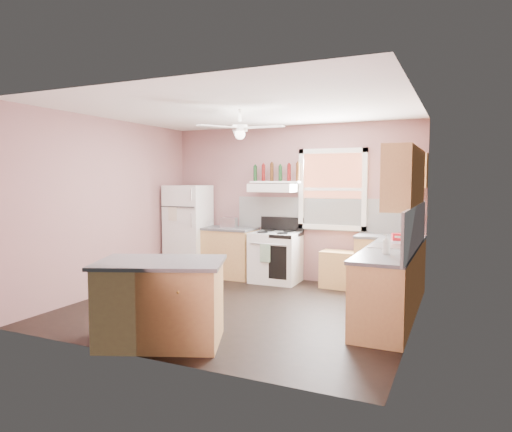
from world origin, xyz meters
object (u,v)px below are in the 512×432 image
at_px(refrigerator, 188,230).
at_px(cart, 338,271).
at_px(island, 161,304).
at_px(stove, 276,257).
at_px(toaster, 229,223).

distance_m(refrigerator, cart, 2.85).
relative_size(refrigerator, island, 1.32).
xyz_separation_m(stove, island, (-0.03, -3.23, 0.00)).
relative_size(refrigerator, cart, 2.97).
relative_size(toaster, stove, 0.33).
bearing_deg(refrigerator, stove, -0.14).
bearing_deg(island, cart, 49.04).
distance_m(toaster, cart, 2.12).
bearing_deg(stove, island, -91.27).
relative_size(toaster, island, 0.22).
distance_m(refrigerator, island, 3.59).
distance_m(refrigerator, stove, 1.76).
height_order(cart, island, island).
relative_size(refrigerator, toaster, 5.91).
bearing_deg(island, refrigerator, 95.96).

